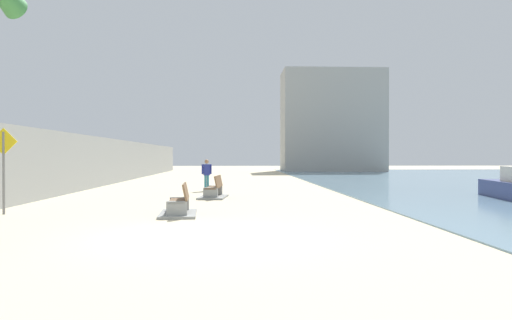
# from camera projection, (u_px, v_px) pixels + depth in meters

# --- Properties ---
(ground_plane) EXTENTS (120.00, 120.00, 0.00)m
(ground_plane) POSITION_uv_depth(u_px,v_px,m) (221.00, 186.00, 28.48)
(ground_plane) COLOR beige
(seawall) EXTENTS (0.80, 64.00, 2.96)m
(seawall) POSITION_uv_depth(u_px,v_px,m) (95.00, 162.00, 28.15)
(seawall) COLOR gray
(seawall) RESTS_ON ground
(bench_near) EXTENTS (1.23, 2.16, 0.98)m
(bench_near) POSITION_uv_depth(u_px,v_px,m) (179.00, 207.00, 14.51)
(bench_near) COLOR gray
(bench_near) RESTS_ON ground
(bench_far) EXTENTS (1.32, 2.21, 0.98)m
(bench_far) POSITION_uv_depth(u_px,v_px,m) (214.00, 193.00, 20.50)
(bench_far) COLOR gray
(bench_far) RESTS_ON ground
(person_walking) EXTENTS (0.52, 0.24, 1.65)m
(person_walking) POSITION_uv_depth(u_px,v_px,m) (207.00, 173.00, 24.60)
(person_walking) COLOR teal
(person_walking) RESTS_ON ground
(pedestrian_sign) EXTENTS (0.85, 0.08, 2.70)m
(pedestrian_sign) POSITION_uv_depth(u_px,v_px,m) (4.00, 161.00, 14.68)
(pedestrian_sign) COLOR slate
(pedestrian_sign) RESTS_ON ground
(harbor_building) EXTENTS (12.00, 6.00, 12.07)m
(harbor_building) POSITION_uv_depth(u_px,v_px,m) (332.00, 121.00, 56.95)
(harbor_building) COLOR #9E9E99
(harbor_building) RESTS_ON ground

